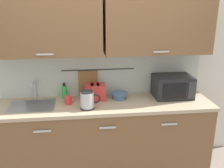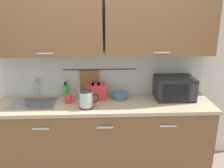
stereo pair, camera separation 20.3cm
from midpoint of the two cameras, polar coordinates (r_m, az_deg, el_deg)
The scene contains 9 objects.
counter_unit at distance 3.14m, azimuth 0.06°, elevation -11.80°, with size 2.53×0.64×0.90m.
back_wall_assembly at distance 3.00m, azimuth 0.07°, elevation 8.50°, with size 3.70×0.41×2.50m.
sink_faucet at distance 3.18m, azimuth -15.07°, elevation -0.46°, with size 0.09×0.17×0.22m.
microwave at distance 3.16m, azimuth 15.82°, elevation -0.86°, with size 0.46×0.35×0.27m.
electric_kettle at distance 2.78m, azimuth -3.75°, elevation -3.53°, with size 0.23×0.16×0.21m.
dish_soap_bottle at distance 3.13m, azimuth -8.65°, elevation -1.48°, with size 0.06×0.06×0.20m.
mug_near_sink at distance 2.95m, azimuth -7.89°, elevation -3.43°, with size 0.12×0.08×0.09m.
mixing_bowl at distance 3.05m, azimuth 3.71°, elevation -2.64°, with size 0.21×0.21×0.08m.
toaster at distance 3.03m, azimuth -1.79°, elevation -1.73°, with size 0.26×0.17×0.19m.
Camera 2 is at (-0.04, -2.43, 2.02)m, focal length 40.16 mm.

